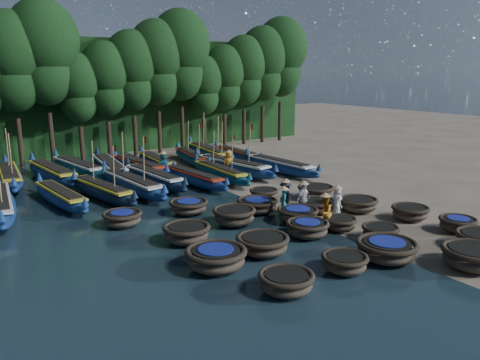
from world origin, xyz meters
TOP-DOWN VIEW (x-y plane):
  - ground at (0.00, 0.00)m, footprint 120.00×120.00m
  - foliage_wall at (0.00, 23.50)m, footprint 40.00×3.00m
  - coracle_3 at (1.41, -9.90)m, footprint 2.37×2.37m
  - coracle_5 at (-5.65, -7.53)m, footprint 2.33×2.33m
  - coracle_6 at (-2.81, -7.46)m, footprint 2.03×2.03m
  - coracle_7 at (-0.65, -7.61)m, footprint 2.93×2.93m
  - coracle_8 at (1.01, -5.95)m, footprint 1.92×1.92m
  - coracle_9 at (4.81, -7.25)m, footprint 2.06×2.06m
  - coracle_10 at (-6.62, -4.60)m, footprint 2.64×2.64m
  - coracle_11 at (-4.27, -4.36)m, footprint 2.19×2.19m
  - coracle_12 at (-1.42, -3.89)m, footprint 2.36×2.36m
  - coracle_13 at (0.44, -4.07)m, footprint 1.67×1.67m
  - coracle_14 at (4.49, -4.91)m, footprint 1.89×1.89m
  - coracle_15 at (-6.22, -1.50)m, footprint 2.20×2.20m
  - coracle_16 at (-3.21, -0.67)m, footprint 2.50×2.50m
  - coracle_17 at (-0.40, -2.06)m, footprint 2.06×2.06m
  - coracle_18 at (1.63, -1.30)m, footprint 2.41×2.41m
  - coracle_19 at (3.49, -2.42)m, footprint 2.08×2.08m
  - coracle_20 at (-7.73, 2.18)m, footprint 1.91×1.91m
  - coracle_21 at (-4.17, 2.17)m, footprint 2.20×2.20m
  - coracle_22 at (-1.10, 0.35)m, footprint 2.18×2.18m
  - coracle_23 at (0.66, 2.09)m, footprint 1.90×1.90m
  - coracle_24 at (3.29, 0.60)m, footprint 2.47×2.47m
  - long_boat_0 at (-12.31, 7.39)m, footprint 2.35×8.49m
  - long_boat_1 at (-9.28, 7.55)m, footprint 2.02×7.41m
  - long_boat_2 at (-6.96, 7.54)m, footprint 2.48×7.62m
  - long_boat_3 at (-5.06, 7.81)m, footprint 2.10×8.51m
  - long_boat_4 at (-3.17, 8.79)m, footprint 1.97×8.02m
  - long_boat_5 at (-1.01, 7.46)m, footprint 1.91×7.48m
  - long_boat_6 at (1.23, 7.75)m, footprint 1.62×7.61m
  - long_boat_7 at (2.88, 8.76)m, footprint 2.83×8.63m
  - long_boat_8 at (5.92, 7.19)m, footprint 1.87×8.07m
  - long_boat_9 at (-10.83, 14.16)m, footprint 2.16×8.41m
  - long_boat_10 at (-8.31, 13.83)m, footprint 2.37×8.51m
  - long_boat_11 at (-6.38, 14.53)m, footprint 2.62×8.38m
  - long_boat_12 at (-4.55, 13.30)m, footprint 2.52×8.79m
  - long_boat_13 at (-2.62, 12.67)m, footprint 2.18×8.29m
  - long_boat_14 at (-0.73, 13.87)m, footprint 1.81×7.46m
  - long_boat_15 at (2.36, 13.85)m, footprint 2.54×7.70m
  - long_boat_16 at (4.25, 14.45)m, footprint 2.63×8.91m
  - long_boat_17 at (6.16, 13.11)m, footprint 1.51×7.35m
  - fisherman_0 at (1.99, -2.32)m, footprint 0.67×0.85m
  - fisherman_1 at (-0.60, -1.20)m, footprint 0.63×0.69m
  - fisherman_2 at (-0.19, -3.68)m, footprint 1.07×1.02m
  - fisherman_3 at (-0.00, -0.61)m, footprint 0.99×1.30m
  - fisherman_4 at (0.52, -1.42)m, footprint 1.11×0.66m
  - fisherman_5 at (-1.44, 11.05)m, footprint 1.60×1.17m
  - fisherman_6 at (2.40, 8.52)m, footprint 0.93×0.66m
  - tree_3 at (-9.10, 20.00)m, footprint 4.92×4.92m
  - tree_4 at (-6.80, 20.00)m, footprint 5.34×5.34m
  - tree_5 at (-4.50, 20.00)m, footprint 3.68×3.68m
  - tree_6 at (-2.20, 20.00)m, footprint 4.09×4.09m
  - tree_7 at (0.10, 20.00)m, footprint 4.51×4.51m
  - tree_8 at (2.40, 20.00)m, footprint 4.92×4.92m
  - tree_9 at (4.70, 20.00)m, footprint 5.34×5.34m
  - tree_10 at (7.00, 20.00)m, footprint 3.68×3.68m
  - tree_11 at (9.30, 20.00)m, footprint 4.09×4.09m
  - tree_12 at (11.60, 20.00)m, footprint 4.51×4.51m
  - tree_13 at (13.90, 20.00)m, footprint 4.92×4.92m
  - tree_14 at (16.20, 20.00)m, footprint 5.34×5.34m

SIDE VIEW (x-z plane):
  - ground at x=0.00m, z-range 0.00..0.00m
  - coracle_13 at x=0.44m, z-range 0.05..0.68m
  - coracle_8 at x=1.01m, z-range 0.05..0.70m
  - coracle_23 at x=0.66m, z-range 0.05..0.70m
  - coracle_18 at x=1.63m, z-range 0.05..0.71m
  - coracle_6 at x=-2.81m, z-range 0.05..0.74m
  - coracle_9 at x=4.81m, z-range 0.05..0.74m
  - coracle_19 at x=3.49m, z-range 0.05..0.76m
  - coracle_5 at x=-5.65m, z-range 0.05..0.77m
  - coracle_14 at x=4.49m, z-range 0.05..0.77m
  - coracle_21 at x=-4.17m, z-range 0.06..0.78m
  - coracle_20 at x=-7.73m, z-range 0.06..0.78m
  - coracle_17 at x=-0.40m, z-range 0.06..0.78m
  - coracle_22 at x=-1.10m, z-range 0.06..0.79m
  - coracle_12 at x=-1.42m, z-range 0.06..0.80m
  - coracle_11 at x=-4.27m, z-range 0.06..0.84m
  - coracle_24 at x=3.29m, z-range 0.06..0.84m
  - coracle_15 at x=-6.22m, z-range 0.06..0.86m
  - coracle_7 at x=-0.65m, z-range 0.06..0.88m
  - coracle_3 at x=1.41m, z-range 0.06..0.90m
  - coracle_16 at x=-3.21m, z-range 0.06..0.91m
  - coracle_10 at x=-6.62m, z-range 0.07..0.91m
  - long_boat_17 at x=6.16m, z-range -0.15..1.14m
  - long_boat_1 at x=-9.28m, z-range -0.16..1.15m
  - long_boat_14 at x=-0.73m, z-range -0.16..1.16m
  - long_boat_5 at x=-1.01m, z-range -0.16..1.16m
  - long_boat_6 at x=1.23m, z-range -1.10..2.13m
  - long_boat_2 at x=-6.96m, z-range -1.12..2.16m
  - long_boat_15 at x=2.36m, z-range -1.13..2.18m
  - long_boat_4 at x=-3.17m, z-range -0.17..1.25m
  - long_boat_8 at x=5.92m, z-range -0.17..1.25m
  - long_boat_13 at x=-2.62m, z-range -0.17..1.29m
  - long_boat_11 at x=-6.38m, z-range -0.18..1.31m
  - long_boat_9 at x=-10.83m, z-range -1.22..2.36m
  - long_boat_10 at x=-8.31m, z-range -0.18..1.33m
  - long_boat_0 at x=-12.31m, z-range -1.24..2.39m
  - long_boat_3 at x=-5.06m, z-range -1.24..2.39m
  - long_boat_7 at x=2.88m, z-range -1.27..2.44m
  - long_boat_12 at x=-4.55m, z-range -0.19..1.37m
  - long_boat_16 at x=4.25m, z-range -1.30..2.51m
  - fisherman_0 at x=1.99m, z-range -0.03..1.69m
  - fisherman_5 at x=-1.44m, z-range -0.07..1.80m
  - fisherman_1 at x=-0.60m, z-range 0.01..1.80m
  - fisherman_2 at x=-0.19m, z-range -0.05..1.89m
  - fisherman_3 at x=0.00m, z-range -0.07..1.91m
  - fisherman_6 at x=2.40m, z-range -0.05..1.93m
  - fisherman_4 at x=0.52m, z-range -0.04..1.92m
  - foliage_wall at x=0.00m, z-range 0.00..10.00m
  - tree_5 at x=-4.50m, z-range 1.63..10.31m
  - tree_10 at x=7.00m, z-range 1.63..10.31m
  - tree_6 at x=-2.20m, z-range 1.82..11.47m
  - tree_11 at x=9.30m, z-range 1.82..11.47m
  - tree_7 at x=0.10m, z-range 2.01..12.64m
  - tree_12 at x=11.60m, z-range 2.01..12.64m
  - tree_3 at x=-9.10m, z-range 2.19..13.80m
  - tree_8 at x=2.40m, z-range 2.19..13.80m
  - tree_13 at x=13.90m, z-range 2.19..13.80m
  - tree_4 at x=-6.80m, z-range 2.38..14.96m
  - tree_9 at x=4.70m, z-range 2.38..14.96m
  - tree_14 at x=16.20m, z-range 2.38..14.96m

